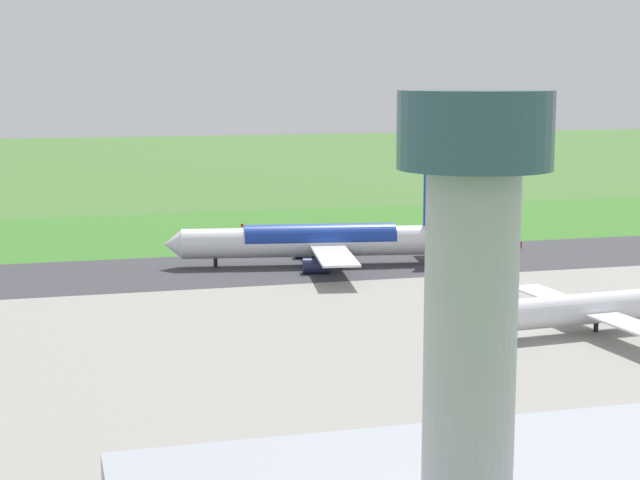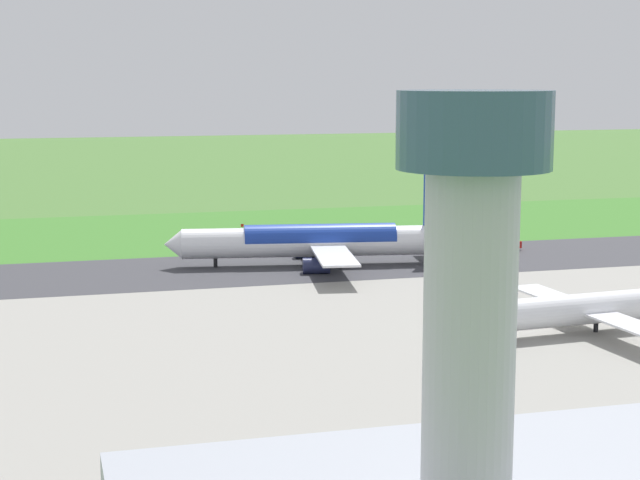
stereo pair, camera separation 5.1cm
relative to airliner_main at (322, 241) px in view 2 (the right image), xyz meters
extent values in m
plane|color=#477233|center=(1.51, -0.06, -4.35)|extent=(800.00, 800.00, 0.00)
cube|color=#38383D|center=(1.51, -0.06, -4.32)|extent=(600.00, 30.26, 0.06)
cube|color=gray|center=(1.51, 55.20, -4.33)|extent=(440.00, 110.00, 0.05)
cube|color=#3C782B|center=(1.51, -35.96, -4.33)|extent=(600.00, 80.00, 0.04)
cylinder|color=white|center=(0.37, -0.06, -0.15)|extent=(48.23, 12.48, 5.20)
cone|color=white|center=(25.57, -3.96, -0.15)|extent=(3.72, 5.34, 4.94)
cone|color=white|center=(-24.53, 3.80, 0.45)|extent=(4.13, 4.90, 4.42)
cube|color=#19389E|center=(-20.50, 3.17, 6.95)|extent=(5.61, 1.35, 9.00)
cube|color=white|center=(-19.66, 8.61, 0.65)|extent=(5.33, 9.51, 0.36)
cube|color=white|center=(-21.34, -2.26, 0.65)|extent=(5.33, 9.51, 0.36)
cube|color=white|center=(1.07, 10.97, -0.55)|extent=(9.29, 22.66, 0.35)
cube|color=white|center=(-2.30, -10.78, -0.55)|extent=(9.29, 22.66, 0.35)
cylinder|color=#23284C|center=(3.00, 7.12, -3.03)|extent=(4.88, 3.46, 2.80)
cylinder|color=#23284C|center=(0.71, -7.70, -3.03)|extent=(4.88, 3.46, 2.80)
cylinder|color=black|center=(18.40, -2.85, -2.64)|extent=(0.70, 0.70, 3.42)
cylinder|color=black|center=(-1.98, 4.35, -2.64)|extent=(0.70, 0.70, 3.42)
cylinder|color=black|center=(-3.20, -3.55, -2.64)|extent=(0.70, 0.70, 3.42)
cylinder|color=#19389E|center=(0.37, -0.06, 0.37)|extent=(26.89, 9.20, 5.23)
cylinder|color=white|center=(-21.67, 55.45, -1.11)|extent=(37.25, 6.92, 4.01)
cone|color=white|center=(-2.28, 56.98, -0.65)|extent=(2.96, 3.61, 3.41)
cube|color=#0C724C|center=(-5.42, 56.74, 4.37)|extent=(4.34, 0.73, 6.95)
cube|color=white|center=(-20.24, 47.05, -1.42)|extent=(5.95, 17.29, 0.27)
cube|color=white|center=(-21.57, 63.98, -1.42)|extent=(5.95, 17.29, 0.27)
cylinder|color=black|center=(-21.67, 55.45, -3.74)|extent=(0.62, 0.62, 1.23)
cylinder|color=#B2B2B7|center=(27.61, 127.93, 15.25)|extent=(4.40, 4.40, 18.00)
cylinder|color=#38566B|center=(27.61, 127.93, 26.05)|extent=(7.20, 7.20, 3.60)
cube|color=#B21914|center=(-39.40, -5.83, -3.25)|extent=(2.86, 2.86, 1.30)
cube|color=silver|center=(-38.36, -8.43, -2.80)|extent=(3.55, 4.38, 2.20)
cylinder|color=black|center=(-40.33, -6.20, -3.90)|extent=(0.61, 0.95, 0.90)
cylinder|color=black|center=(-38.47, -5.46, -3.90)|extent=(0.61, 0.95, 0.90)
cylinder|color=black|center=(-39.07, -9.36, -3.90)|extent=(0.61, 0.95, 0.90)
cylinder|color=black|center=(-37.21, -8.62, -3.90)|extent=(0.61, 0.95, 0.90)
cylinder|color=slate|center=(6.88, -38.33, -3.51)|extent=(0.10, 0.10, 1.68)
cube|color=red|center=(6.88, -38.35, -2.37)|extent=(0.60, 0.04, 0.60)
cone|color=orange|center=(12.81, -34.70, -4.08)|extent=(0.40, 0.40, 0.55)
camera|label=1|loc=(46.82, 171.84, 28.50)|focal=58.01mm
camera|label=2|loc=(46.77, 171.85, 28.50)|focal=58.01mm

